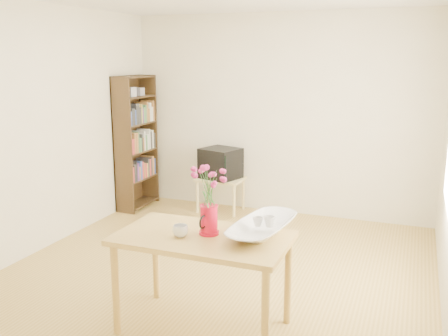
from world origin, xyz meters
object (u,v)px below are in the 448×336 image
at_px(table, 203,247).
at_px(television, 221,163).
at_px(bowl, 263,200).
at_px(mug, 180,231).
at_px(pitcher, 209,221).

bearing_deg(table, television, 109.15).
bearing_deg(bowl, mug, -150.50).
distance_m(table, mug, 0.21).
bearing_deg(table, mug, -149.66).
height_order(bowl, television, bowl).
bearing_deg(bowl, television, 117.74).
bearing_deg(television, bowl, -44.78).
height_order(table, television, television).
distance_m(pitcher, mug, 0.22).
bearing_deg(pitcher, table, -114.03).
relative_size(pitcher, bowl, 0.43).
xyz_separation_m(table, mug, (-0.14, -0.08, 0.14)).
xyz_separation_m(bowl, television, (-1.38, 2.62, -0.34)).
relative_size(pitcher, television, 0.40).
distance_m(table, pitcher, 0.20).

